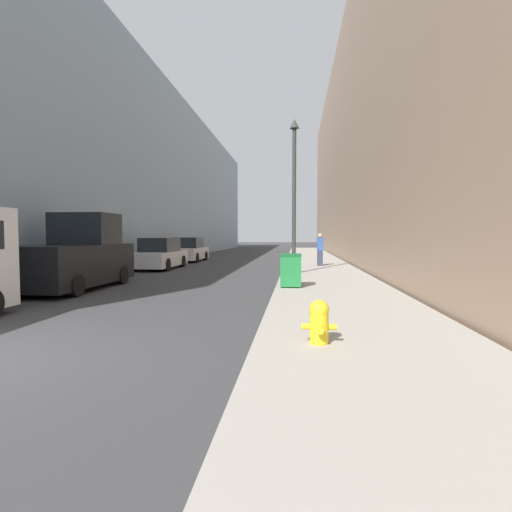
% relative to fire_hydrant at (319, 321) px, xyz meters
% --- Properties ---
extents(sidewalk_right, '(3.60, 60.00, 0.16)m').
position_rel_fire_hydrant_xyz_m(sidewalk_right, '(0.82, 16.83, -0.41)').
color(sidewalk_right, '#9E998E').
rests_on(sidewalk_right, ground).
extents(building_left_glass, '(12.00, 60.00, 12.67)m').
position_rel_fire_hydrant_xyz_m(building_left_glass, '(-15.33, 24.83, 5.84)').
color(building_left_glass, '#849EB2').
rests_on(building_left_glass, ground).
extents(building_right_stone, '(12.00, 60.00, 16.56)m').
position_rel_fire_hydrant_xyz_m(building_right_stone, '(8.72, 24.83, 7.79)').
color(building_right_stone, '#9E7F66').
rests_on(building_right_stone, ground).
extents(fire_hydrant, '(0.52, 0.40, 0.65)m').
position_rel_fire_hydrant_xyz_m(fire_hydrant, '(0.00, 0.00, 0.00)').
color(fire_hydrant, yellow).
rests_on(fire_hydrant, sidewalk_right).
extents(trash_bin, '(0.65, 0.65, 1.03)m').
position_rel_fire_hydrant_xyz_m(trash_bin, '(-0.51, 6.47, 0.19)').
color(trash_bin, '#1E7538').
rests_on(trash_bin, sidewalk_right).
extents(lamppost, '(0.39, 0.39, 6.39)m').
position_rel_fire_hydrant_xyz_m(lamppost, '(-0.45, 10.89, 3.14)').
color(lamppost, '#2D332D').
rests_on(lamppost, sidewalk_right).
extents(pickup_truck, '(2.16, 4.87, 2.51)m').
position_rel_fire_hydrant_xyz_m(pickup_truck, '(-7.55, 6.51, 0.53)').
color(pickup_truck, black).
rests_on(pickup_truck, ground).
extents(parked_sedan_near, '(1.83, 4.47, 1.62)m').
position_rel_fire_hydrant_xyz_m(parked_sedan_near, '(-7.46, 14.39, 0.24)').
color(parked_sedan_near, silver).
rests_on(parked_sedan_near, ground).
extents(parked_sedan_far, '(1.98, 4.27, 1.62)m').
position_rel_fire_hydrant_xyz_m(parked_sedan_far, '(-7.65, 20.55, 0.25)').
color(parked_sedan_far, silver).
rests_on(parked_sedan_far, ground).
extents(pedestrian_on_sidewalk, '(0.34, 0.22, 1.70)m').
position_rel_fire_hydrant_xyz_m(pedestrian_on_sidewalk, '(0.90, 15.36, 0.52)').
color(pedestrian_on_sidewalk, '#2D3347').
rests_on(pedestrian_on_sidewalk, sidewalk_right).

